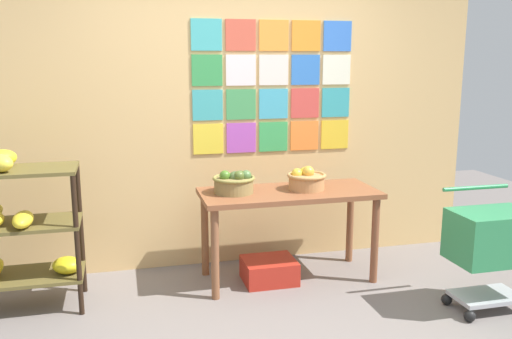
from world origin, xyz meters
The scene contains 7 objects.
back_wall_with_art centered at (0.01, 1.61, 1.49)m, with size 4.32×0.07×2.98m.
banana_shelf_unit centered at (-1.73, 1.02, 0.65)m, with size 0.90×0.48×1.14m.
display_table centered at (0.33, 1.08, 0.63)m, with size 1.40×0.60×0.73m.
fruit_basket_centre centered at (0.47, 1.09, 0.82)m, with size 0.31×0.31×0.19m.
fruit_basket_right centered at (-0.11, 1.12, 0.82)m, with size 0.33×0.33×0.18m.
produce_crate_under_table centered at (0.16, 1.06, 0.09)m, with size 0.41×0.35×0.18m, color #AF261A.
shopping_cart centered at (1.52, 0.20, 0.51)m, with size 0.55×0.42×0.86m.
Camera 1 is at (-0.95, -2.90, 1.75)m, focal length 38.13 mm.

